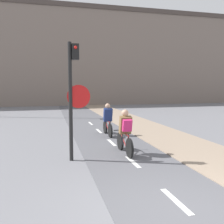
# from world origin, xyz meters

# --- Properties ---
(ground_plane) EXTENTS (120.00, 120.00, 0.00)m
(ground_plane) POSITION_xyz_m (0.00, 0.00, 0.00)
(ground_plane) COLOR slate
(bike_lane) EXTENTS (2.61, 60.00, 0.02)m
(bike_lane) POSITION_xyz_m (0.00, 0.00, 0.01)
(bike_lane) COLOR #56565B
(bike_lane) RESTS_ON ground_plane
(building_row_background) EXTENTS (60.00, 5.20, 10.96)m
(building_row_background) POSITION_xyz_m (0.00, 26.43, 5.49)
(building_row_background) COLOR slate
(building_row_background) RESTS_ON ground_plane
(traffic_light_pole) EXTENTS (0.67, 0.25, 3.40)m
(traffic_light_pole) POSITION_xyz_m (-1.60, 3.63, 2.09)
(traffic_light_pole) COLOR black
(traffic_light_pole) RESTS_ON ground_plane
(cyclist_near) EXTENTS (0.46, 1.62, 1.44)m
(cyclist_near) POSITION_xyz_m (0.04, 3.87, 0.70)
(cyclist_near) COLOR black
(cyclist_near) RESTS_ON ground_plane
(cyclist_far) EXTENTS (0.46, 1.55, 1.42)m
(cyclist_far) POSITION_xyz_m (0.18, 6.91, 0.65)
(cyclist_far) COLOR black
(cyclist_far) RESTS_ON ground_plane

